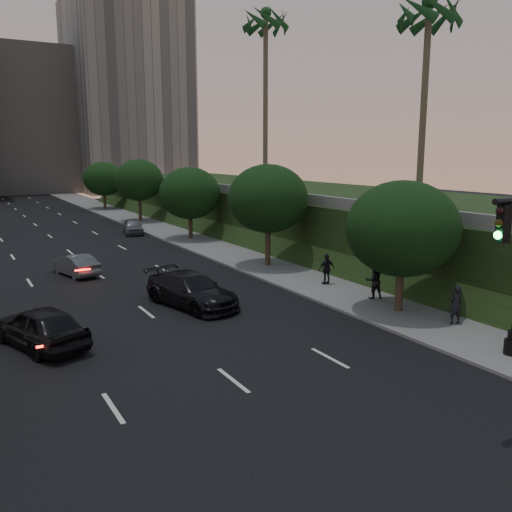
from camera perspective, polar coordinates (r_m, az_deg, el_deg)
ground at (r=14.68m, az=7.12°, el=-19.82°), size 160.00×160.00×0.00m
road_surface at (r=41.44m, az=-18.46°, el=-0.06°), size 16.00×140.00×0.02m
sidewalk_right at (r=44.48m, az=-5.44°, el=1.26°), size 4.50×140.00×0.15m
embankment at (r=48.55m, az=8.30°, el=4.30°), size 18.00×90.00×4.00m
parapet_wall at (r=43.64m, az=-0.53°, el=6.78°), size 0.35×90.00×0.70m
office_block_mid at (r=113.00m, az=-23.26°, el=12.83°), size 22.00×18.00×26.00m
office_block_right at (r=111.16m, az=-13.47°, el=16.03°), size 20.00×22.00×36.00m
tree_right_a at (r=25.69m, az=15.15°, el=2.79°), size 5.20×5.20×6.24m
tree_right_b at (r=35.12m, az=1.27°, el=6.05°), size 5.20×5.20×6.74m
tree_right_c at (r=46.76m, az=-6.99°, el=6.57°), size 5.20×5.20×6.24m
tree_right_d at (r=59.87m, az=-12.24°, el=7.81°), size 5.20×5.20×6.74m
tree_right_e at (r=74.32m, az=-15.75°, el=7.82°), size 5.20×5.20×6.24m
palm_mid at (r=35.67m, az=17.74°, el=23.10°), size 3.20×3.20×13.00m
palm_far at (r=47.60m, az=1.03°, el=23.22°), size 3.20×3.20×15.50m
sedan_near_left at (r=22.72m, az=-21.76°, el=-6.93°), size 3.45×5.23×1.65m
sedan_mid_left at (r=35.05m, az=-18.48°, el=-0.88°), size 2.32×4.26×1.33m
sedan_near_right at (r=26.76m, az=-6.82°, el=-3.59°), size 3.56×6.02×1.64m
sedan_far_right at (r=51.49m, az=-12.83°, el=3.06°), size 2.47×4.38×1.41m
pedestrian_a at (r=24.96m, az=20.27°, el=-4.82°), size 0.72×0.58×1.72m
pedestrian_b at (r=28.07m, az=12.30°, el=-2.53°), size 1.06×0.92×1.86m
pedestrian_c at (r=30.68m, az=7.46°, el=-1.37°), size 1.04×0.50×1.72m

